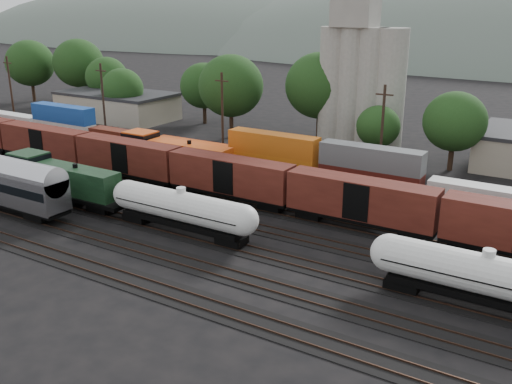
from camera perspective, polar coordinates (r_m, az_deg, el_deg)
The scene contains 12 objects.
ground at distance 60.93m, azimuth -5.80°, elevation -2.25°, with size 600.00×600.00×0.00m, color black.
tracks at distance 60.92m, azimuth -5.80°, elevation -2.21°, with size 180.00×33.20×0.20m.
green_locomotive at distance 67.28m, azimuth -19.29°, elevation 1.27°, with size 18.32×3.23×4.85m.
tank_car_a at distance 55.24m, azimuth -7.43°, elevation -1.62°, with size 16.93×3.03×4.44m.
tank_car_b at distance 44.58m, azimuth 21.99°, elevation -7.89°, with size 17.33×3.10×4.54m.
orange_locomotive at distance 74.79m, azimuth -8.65°, elevation 3.78°, with size 19.46×3.24×4.87m.
boxcar_string at distance 59.53m, azimuth 3.57°, elevation 0.49°, with size 184.40×2.90×4.20m.
container_wall at distance 77.17m, azimuth -4.91°, elevation 4.34°, with size 162.24×2.60×5.80m.
grain_silo at distance 87.63m, azimuth 10.39°, elevation 11.50°, with size 13.40×5.00×29.00m.
industrial_sheds at distance 87.25m, azimuth 11.92°, elevation 5.57°, with size 119.38×17.26×5.10m.
tree_band at distance 97.04m, azimuth 0.37°, elevation 10.24°, with size 165.66×21.20×14.07m.
utility_poles at distance 77.15m, azimuth 4.01°, elevation 7.04°, with size 122.20×0.36×12.00m.
Camera 1 is at (34.90, -45.09, 21.50)m, focal length 40.00 mm.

